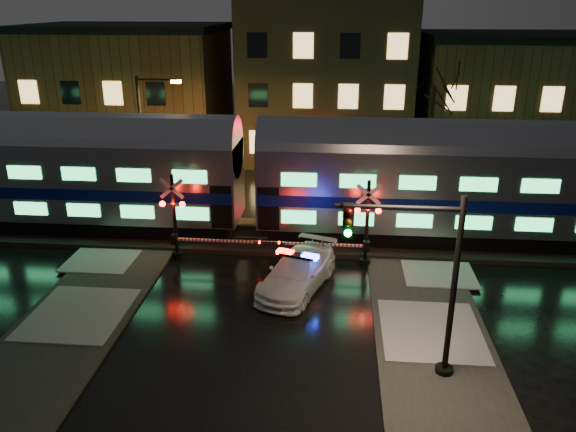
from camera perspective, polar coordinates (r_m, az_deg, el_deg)
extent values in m
plane|color=black|center=(23.52, -2.75, -7.13)|extent=(120.00, 120.00, 0.00)
cube|color=black|center=(27.94, -1.39, -2.09)|extent=(90.00, 4.20, 0.24)
cube|color=#2D2D2D|center=(20.54, -24.01, -13.51)|extent=(4.00, 20.00, 0.12)
cube|color=#2D2D2D|center=(18.58, 15.69, -16.29)|extent=(4.00, 20.00, 0.12)
cube|color=#523720|center=(45.90, -15.66, 12.01)|extent=(14.00, 10.00, 9.00)
cube|color=brown|center=(43.37, 3.91, 13.90)|extent=(12.00, 11.00, 11.50)
cube|color=#523720|center=(44.73, 21.04, 10.86)|extent=(12.00, 10.00, 8.50)
cube|color=black|center=(32.48, -27.14, -0.15)|extent=(24.00, 2.40, 0.80)
cube|color=black|center=(28.97, 22.51, -1.80)|extent=(24.00, 2.40, 0.80)
cube|color=#B7BAC1|center=(28.22, 23.15, 2.51)|extent=(25.00, 3.05, 3.80)
cube|color=navy|center=(28.34, 23.04, 1.75)|extent=(24.75, 3.09, 0.55)
cube|color=#3DEB82|center=(27.19, 23.74, -0.83)|extent=(21.00, 0.05, 0.62)
cube|color=#3DEB82|center=(26.63, 24.30, 2.77)|extent=(21.00, 0.05, 0.62)
cylinder|color=#B7BAC1|center=(27.78, 23.65, 5.83)|extent=(25.00, 3.05, 3.05)
imported|color=white|center=(23.01, 0.96, -5.74)|extent=(3.51, 5.38, 1.45)
cube|color=black|center=(22.67, 0.97, -4.02)|extent=(1.55, 0.84, 0.10)
cube|color=#FF0C05|center=(22.85, -0.29, -3.70)|extent=(0.74, 0.53, 0.17)
cube|color=#1426FF|center=(22.47, 2.25, -4.16)|extent=(0.74, 0.53, 0.17)
cylinder|color=black|center=(25.44, 7.82, -4.65)|extent=(0.50, 0.50, 0.30)
cylinder|color=black|center=(24.71, 8.02, -0.81)|extent=(0.16, 0.16, 3.97)
sphere|color=#FF0C05|center=(24.27, 7.07, 0.59)|extent=(0.26, 0.26, 0.26)
sphere|color=#FF0C05|center=(24.32, 9.17, 0.52)|extent=(0.26, 0.26, 0.26)
cube|color=white|center=(24.82, 2.21, -2.86)|extent=(4.96, 0.10, 0.10)
cube|color=black|center=(24.84, 7.94, -3.04)|extent=(0.25, 0.30, 0.45)
cylinder|color=black|center=(26.39, -11.16, -3.88)|extent=(0.50, 0.50, 0.30)
cylinder|color=black|center=(25.68, -11.45, -0.14)|extent=(0.16, 0.16, 3.99)
sphere|color=#FF0C05|center=(25.41, -12.64, 1.22)|extent=(0.26, 0.26, 0.26)
sphere|color=#FF0C05|center=(25.16, -10.69, 1.16)|extent=(0.26, 0.26, 0.26)
cube|color=white|center=(25.23, -5.99, -2.54)|extent=(4.99, 0.10, 0.10)
cube|color=black|center=(25.81, -11.45, -2.30)|extent=(0.25, 0.30, 0.45)
cylinder|color=black|center=(19.03, 15.56, -14.93)|extent=(0.56, 0.56, 0.30)
cylinder|color=black|center=(17.55, 16.46, -7.33)|extent=(0.18, 0.18, 6.01)
cylinder|color=black|center=(16.21, 11.15, 0.88)|extent=(3.61, 0.12, 0.12)
cube|color=black|center=(16.12, 6.14, -0.47)|extent=(0.32, 0.28, 1.00)
sphere|color=#0CFF3F|center=(16.09, 6.10, -1.74)|extent=(0.22, 0.22, 0.22)
cylinder|color=black|center=(32.27, -14.53, 7.10)|extent=(0.18, 0.18, 7.38)
cylinder|color=black|center=(31.29, -13.16, 13.35)|extent=(2.21, 0.11, 0.11)
cube|color=orange|center=(31.01, -11.32, 13.25)|extent=(0.51, 0.26, 0.17)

